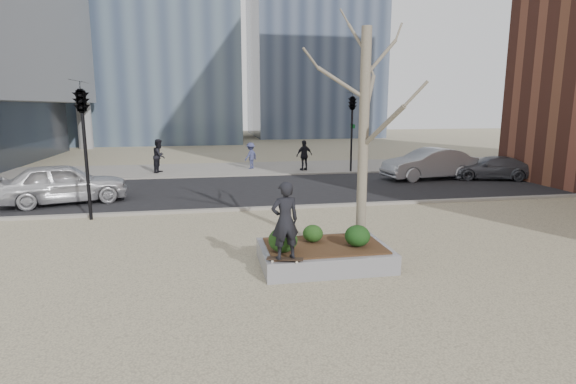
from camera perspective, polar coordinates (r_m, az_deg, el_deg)
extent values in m
plane|color=tan|center=(10.66, -0.69, -9.52)|extent=(120.00, 120.00, 0.00)
cube|color=black|center=(20.26, -5.52, 0.27)|extent=(60.00, 8.00, 0.02)
cube|color=gray|center=(27.15, -6.83, 2.93)|extent=(60.00, 6.00, 0.02)
cube|color=gray|center=(10.79, 4.60, -8.03)|extent=(3.00, 2.00, 0.45)
cube|color=#382314|center=(10.71, 4.62, -6.79)|extent=(2.70, 1.70, 0.04)
ellipsoid|color=black|center=(10.08, -0.65, -6.10)|extent=(0.65, 0.65, 0.56)
ellipsoid|color=#133711|center=(10.85, 3.18, -5.28)|extent=(0.49, 0.49, 0.42)
ellipsoid|color=#173410|center=(10.61, 8.81, -5.52)|extent=(0.59, 0.59, 0.50)
imported|color=black|center=(9.41, -0.40, -3.64)|extent=(0.66, 0.49, 1.66)
imported|color=silver|center=(19.27, -26.60, 1.01)|extent=(4.92, 3.07, 1.56)
imported|color=#A3A5AC|center=(24.15, 17.46, 3.43)|extent=(4.91, 2.13, 1.57)
imported|color=#50535C|center=(25.24, 24.29, 2.81)|extent=(4.32, 2.74, 1.17)
imported|color=black|center=(26.32, -16.02, 4.43)|extent=(0.93, 1.07, 1.88)
imported|color=#393E68|center=(27.00, -4.76, 4.62)|extent=(1.11, 1.12, 1.56)
imported|color=black|center=(26.19, 2.09, 4.68)|extent=(1.11, 0.72, 1.76)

